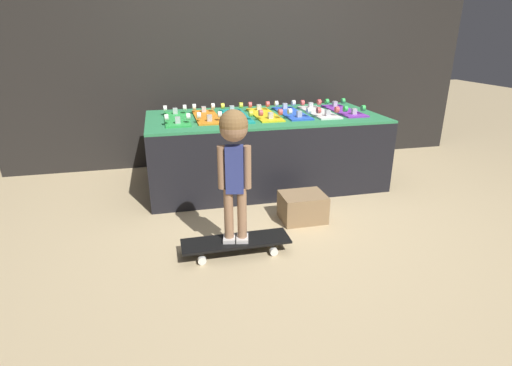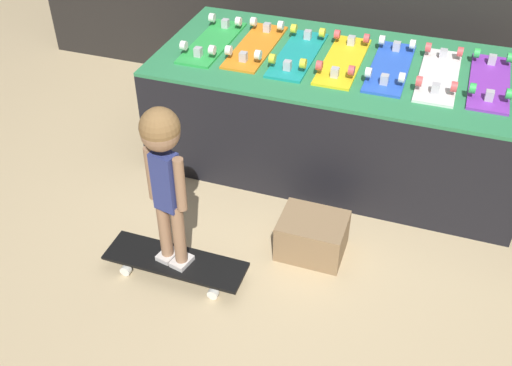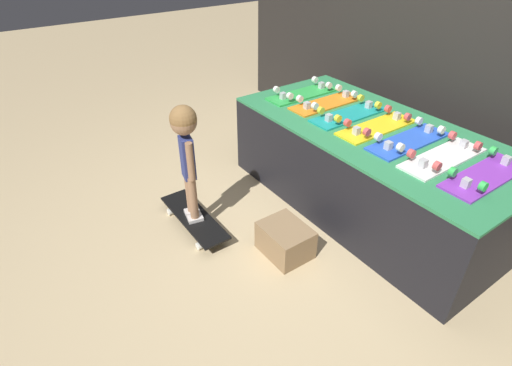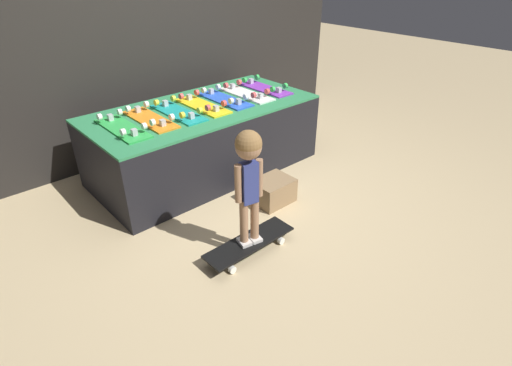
{
  "view_description": "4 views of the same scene",
  "coord_description": "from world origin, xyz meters",
  "px_view_note": "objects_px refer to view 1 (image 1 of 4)",
  "views": [
    {
      "loc": [
        -0.9,
        -2.78,
        1.33
      ],
      "look_at": [
        -0.27,
        -0.12,
        0.31
      ],
      "focal_mm": 28.0,
      "sensor_mm": 36.0,
      "label": 1
    },
    {
      "loc": [
        0.53,
        -2.35,
        2.15
      ],
      "look_at": [
        -0.24,
        -0.12,
        0.31
      ],
      "focal_mm": 42.0,
      "sensor_mm": 36.0,
      "label": 2
    },
    {
      "loc": [
        1.58,
        -1.47,
        1.86
      ],
      "look_at": [
        -0.29,
        -0.15,
        0.34
      ],
      "focal_mm": 28.0,
      "sensor_mm": 36.0,
      "label": 3
    },
    {
      "loc": [
        -1.95,
        -2.23,
        1.86
      ],
      "look_at": [
        -0.16,
        -0.24,
        0.3
      ],
      "focal_mm": 28.0,
      "sensor_mm": 36.0,
      "label": 4
    }
  ],
  "objects_px": {
    "skateboard_orange_on_rack": "(207,116)",
    "skateboard_yellow_on_rack": "(264,114)",
    "skateboard_blue_on_rack": "(292,112)",
    "skateboard_on_floor": "(236,242)",
    "skateboard_green_on_rack": "(177,118)",
    "skateboard_white_on_rack": "(319,111)",
    "storage_box": "(303,207)",
    "child": "(234,152)",
    "skateboard_teal_on_rack": "(236,115)",
    "skateboard_purple_on_rack": "(344,110)"
  },
  "relations": [
    {
      "from": "skateboard_yellow_on_rack",
      "to": "skateboard_blue_on_rack",
      "type": "distance_m",
      "value": 0.26
    },
    {
      "from": "skateboard_blue_on_rack",
      "to": "child",
      "type": "height_order",
      "value": "child"
    },
    {
      "from": "skateboard_orange_on_rack",
      "to": "skateboard_yellow_on_rack",
      "type": "xyz_separation_m",
      "value": [
        0.52,
        -0.02,
        0.0
      ]
    },
    {
      "from": "skateboard_yellow_on_rack",
      "to": "storage_box",
      "type": "xyz_separation_m",
      "value": [
        0.08,
        -0.85,
        -0.56
      ]
    },
    {
      "from": "storage_box",
      "to": "skateboard_green_on_rack",
      "type": "bearing_deg",
      "value": 135.65
    },
    {
      "from": "skateboard_on_floor",
      "to": "storage_box",
      "type": "bearing_deg",
      "value": 32.19
    },
    {
      "from": "skateboard_teal_on_rack",
      "to": "child",
      "type": "xyz_separation_m",
      "value": [
        -0.24,
        -1.21,
        0.02
      ]
    },
    {
      "from": "skateboard_green_on_rack",
      "to": "skateboard_orange_on_rack",
      "type": "xyz_separation_m",
      "value": [
        0.26,
        0.03,
        0.0
      ]
    },
    {
      "from": "skateboard_yellow_on_rack",
      "to": "skateboard_on_floor",
      "type": "distance_m",
      "value": 1.44
    },
    {
      "from": "skateboard_teal_on_rack",
      "to": "storage_box",
      "type": "xyz_separation_m",
      "value": [
        0.34,
        -0.84,
        -0.56
      ]
    },
    {
      "from": "skateboard_blue_on_rack",
      "to": "skateboard_white_on_rack",
      "type": "distance_m",
      "value": 0.26
    },
    {
      "from": "storage_box",
      "to": "skateboard_purple_on_rack",
      "type": "bearing_deg",
      "value": 51.08
    },
    {
      "from": "skateboard_white_on_rack",
      "to": "skateboard_green_on_rack",
      "type": "bearing_deg",
      "value": -179.65
    },
    {
      "from": "skateboard_teal_on_rack",
      "to": "skateboard_on_floor",
      "type": "distance_m",
      "value": 1.37
    },
    {
      "from": "skateboard_green_on_rack",
      "to": "skateboard_orange_on_rack",
      "type": "relative_size",
      "value": 1.0
    },
    {
      "from": "skateboard_white_on_rack",
      "to": "storage_box",
      "type": "distance_m",
      "value": 1.1
    },
    {
      "from": "skateboard_on_floor",
      "to": "skateboard_green_on_rack",
      "type": "bearing_deg",
      "value": 102.83
    },
    {
      "from": "skateboard_green_on_rack",
      "to": "skateboard_yellow_on_rack",
      "type": "distance_m",
      "value": 0.78
    },
    {
      "from": "skateboard_white_on_rack",
      "to": "skateboard_purple_on_rack",
      "type": "xyz_separation_m",
      "value": [
        0.26,
        0.01,
        0.0
      ]
    },
    {
      "from": "skateboard_yellow_on_rack",
      "to": "child",
      "type": "height_order",
      "value": "child"
    },
    {
      "from": "skateboard_green_on_rack",
      "to": "child",
      "type": "distance_m",
      "value": 1.24
    },
    {
      "from": "skateboard_teal_on_rack",
      "to": "child",
      "type": "relative_size",
      "value": 0.75
    },
    {
      "from": "skateboard_orange_on_rack",
      "to": "skateboard_teal_on_rack",
      "type": "relative_size",
      "value": 1.0
    },
    {
      "from": "skateboard_green_on_rack",
      "to": "skateboard_blue_on_rack",
      "type": "distance_m",
      "value": 1.03
    },
    {
      "from": "storage_box",
      "to": "skateboard_teal_on_rack",
      "type": "bearing_deg",
      "value": 111.94
    },
    {
      "from": "skateboard_blue_on_rack",
      "to": "storage_box",
      "type": "height_order",
      "value": "skateboard_blue_on_rack"
    },
    {
      "from": "child",
      "to": "skateboard_orange_on_rack",
      "type": "bearing_deg",
      "value": 102.88
    },
    {
      "from": "skateboard_yellow_on_rack",
      "to": "storage_box",
      "type": "bearing_deg",
      "value": -84.51
    },
    {
      "from": "skateboard_yellow_on_rack",
      "to": "skateboard_white_on_rack",
      "type": "distance_m",
      "value": 0.52
    },
    {
      "from": "skateboard_teal_on_rack",
      "to": "storage_box",
      "type": "distance_m",
      "value": 1.07
    },
    {
      "from": "skateboard_green_on_rack",
      "to": "skateboard_orange_on_rack",
      "type": "distance_m",
      "value": 0.26
    },
    {
      "from": "skateboard_blue_on_rack",
      "to": "skateboard_white_on_rack",
      "type": "bearing_deg",
      "value": -2.5
    },
    {
      "from": "skateboard_orange_on_rack",
      "to": "skateboard_teal_on_rack",
      "type": "distance_m",
      "value": 0.26
    },
    {
      "from": "skateboard_orange_on_rack",
      "to": "skateboard_white_on_rack",
      "type": "relative_size",
      "value": 1.0
    },
    {
      "from": "storage_box",
      "to": "skateboard_orange_on_rack",
      "type": "bearing_deg",
      "value": 124.71
    },
    {
      "from": "skateboard_orange_on_rack",
      "to": "skateboard_teal_on_rack",
      "type": "xyz_separation_m",
      "value": [
        0.26,
        -0.02,
        0.0
      ]
    },
    {
      "from": "skateboard_on_floor",
      "to": "skateboard_yellow_on_rack",
      "type": "bearing_deg",
      "value": 67.59
    },
    {
      "from": "child",
      "to": "skateboard_white_on_rack",
      "type": "bearing_deg",
      "value": 62.12
    },
    {
      "from": "storage_box",
      "to": "skateboard_white_on_rack",
      "type": "bearing_deg",
      "value": 62.75
    },
    {
      "from": "skateboard_teal_on_rack",
      "to": "skateboard_yellow_on_rack",
      "type": "relative_size",
      "value": 1.0
    },
    {
      "from": "skateboard_green_on_rack",
      "to": "skateboard_white_on_rack",
      "type": "height_order",
      "value": "same"
    },
    {
      "from": "skateboard_green_on_rack",
      "to": "child",
      "type": "xyz_separation_m",
      "value": [
        0.27,
        -1.2,
        0.02
      ]
    },
    {
      "from": "skateboard_on_floor",
      "to": "storage_box",
      "type": "xyz_separation_m",
      "value": [
        0.58,
        0.37,
        0.03
      ]
    },
    {
      "from": "skateboard_blue_on_rack",
      "to": "skateboard_on_floor",
      "type": "distance_m",
      "value": 1.55
    },
    {
      "from": "storage_box",
      "to": "skateboard_blue_on_rack",
      "type": "bearing_deg",
      "value": 78.33
    },
    {
      "from": "skateboard_orange_on_rack",
      "to": "child",
      "type": "bearing_deg",
      "value": -89.27
    },
    {
      "from": "skateboard_orange_on_rack",
      "to": "storage_box",
      "type": "height_order",
      "value": "skateboard_orange_on_rack"
    },
    {
      "from": "child",
      "to": "storage_box",
      "type": "bearing_deg",
      "value": 44.34
    },
    {
      "from": "skateboard_teal_on_rack",
      "to": "skateboard_blue_on_rack",
      "type": "xyz_separation_m",
      "value": [
        0.52,
        0.01,
        0.0
      ]
    },
    {
      "from": "skateboard_orange_on_rack",
      "to": "skateboard_white_on_rack",
      "type": "xyz_separation_m",
      "value": [
        1.03,
        -0.02,
        0.0
      ]
    }
  ]
}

